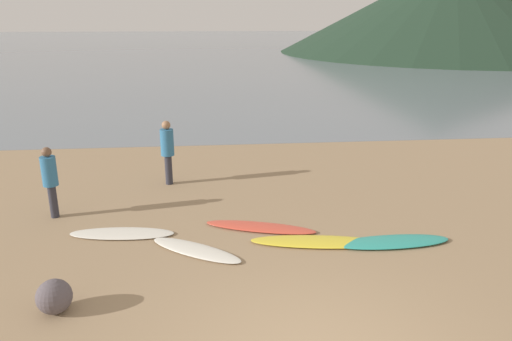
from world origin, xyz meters
name	(u,v)px	position (x,y,z in m)	size (l,w,h in m)	color
ground_plane	(250,153)	(0.00, 10.00, -0.10)	(120.00, 120.00, 0.20)	#997C5B
ocean_water	(217,46)	(0.00, 60.72, 0.00)	(140.00, 100.00, 0.01)	slate
headland_hill	(450,7)	(24.52, 47.16, 4.66)	(35.96, 35.96, 9.32)	#1E3323
surfboard_0	(122,233)	(-3.04, 4.10, 0.03)	(2.06, 0.57, 0.06)	silver
surfboard_1	(196,250)	(-1.57, 3.25, 0.03)	(1.92, 0.50, 0.07)	silver
surfboard_2	(260,227)	(-0.29, 4.12, 0.04)	(2.27, 0.49, 0.07)	#D84C38
surfboard_3	(318,242)	(0.73, 3.36, 0.04)	(2.57, 0.55, 0.08)	yellow
surfboard_4	(392,242)	(2.13, 3.21, 0.04)	(2.24, 0.57, 0.09)	teal
person_0	(167,147)	(-2.33, 7.04, 0.97)	(0.33, 0.33, 1.64)	#2D2D38
person_1	(50,177)	(-4.61, 5.14, 0.91)	(0.31, 0.31, 1.55)	#2D2D38
beach_rock_near	(54,297)	(-3.57, 1.56, 0.26)	(0.52, 0.52, 0.52)	#554C51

